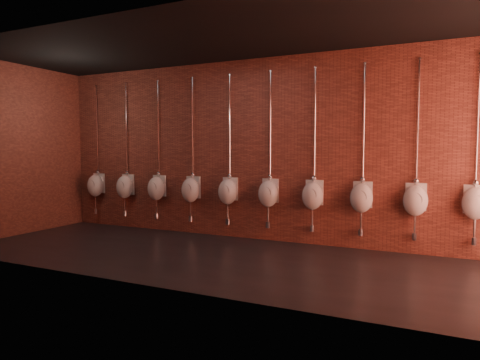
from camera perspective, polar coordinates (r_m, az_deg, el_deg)
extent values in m
plane|color=black|center=(6.43, -2.74, -10.36)|extent=(8.50, 8.50, 0.00)
cube|color=black|center=(6.44, -2.84, 18.44)|extent=(8.50, 3.00, 0.04)
cube|color=brown|center=(7.59, 2.56, 4.03)|extent=(8.50, 0.04, 3.20)
cube|color=brown|center=(4.96, -10.99, 3.99)|extent=(8.50, 0.04, 3.20)
cube|color=brown|center=(9.05, -27.34, 3.59)|extent=(0.04, 3.00, 3.20)
ellipsoid|color=white|center=(9.58, -18.73, -0.71)|extent=(0.37, 0.33, 0.47)
cube|color=white|center=(9.66, -18.27, -0.39)|extent=(0.30, 0.06, 0.42)
cylinder|color=#A4A4A4|center=(9.50, -19.22, -0.60)|extent=(0.21, 0.03, 0.21)
cylinder|color=silver|center=(9.63, -18.50, 6.28)|extent=(0.02, 0.02, 1.87)
sphere|color=silver|center=(9.63, -18.42, 1.04)|extent=(0.08, 0.08, 0.08)
cylinder|color=silver|center=(9.72, -18.62, 11.81)|extent=(0.06, 0.06, 0.01)
cylinder|color=silver|center=(9.62, -18.69, -2.66)|extent=(0.03, 0.03, 0.31)
cylinder|color=silver|center=(9.64, -18.66, -3.93)|extent=(0.08, 0.08, 0.11)
cylinder|color=silver|center=(9.70, -18.34, -3.88)|extent=(0.03, 0.15, 0.03)
ellipsoid|color=white|center=(9.06, -15.14, -0.91)|extent=(0.37, 0.33, 0.47)
cube|color=white|center=(9.14, -14.68, -0.56)|extent=(0.30, 0.06, 0.42)
cylinder|color=#A4A4A4|center=(8.96, -15.63, -0.78)|extent=(0.21, 0.03, 0.21)
cylinder|color=silver|center=(9.11, -14.89, 6.50)|extent=(0.02, 0.02, 1.87)
sphere|color=silver|center=(9.10, -14.83, 0.95)|extent=(0.08, 0.08, 0.08)
cylinder|color=silver|center=(9.20, -14.99, 12.34)|extent=(0.06, 0.06, 0.01)
cylinder|color=silver|center=(9.09, -15.10, -2.97)|extent=(0.03, 0.03, 0.31)
cylinder|color=silver|center=(9.12, -15.07, -4.30)|extent=(0.08, 0.08, 0.11)
cylinder|color=silver|center=(9.17, -14.76, -4.25)|extent=(0.03, 0.15, 0.03)
ellipsoid|color=white|center=(8.57, -11.12, -1.11)|extent=(0.37, 0.33, 0.47)
cube|color=white|center=(8.65, -10.67, -0.75)|extent=(0.30, 0.06, 0.42)
cylinder|color=#A4A4A4|center=(8.47, -11.59, -0.99)|extent=(0.21, 0.03, 0.21)
cylinder|color=silver|center=(8.62, -10.85, 6.71)|extent=(0.02, 0.02, 1.87)
sphere|color=silver|center=(8.61, -10.81, 0.85)|extent=(0.08, 0.08, 0.08)
cylinder|color=silver|center=(8.72, -10.93, 12.87)|extent=(0.06, 0.06, 0.01)
cylinder|color=silver|center=(8.60, -11.09, -3.29)|extent=(0.03, 0.03, 0.31)
cylinder|color=silver|center=(8.63, -11.07, -4.70)|extent=(0.08, 0.08, 0.11)
cylinder|color=silver|center=(8.69, -10.77, -4.64)|extent=(0.03, 0.15, 0.03)
ellipsoid|color=white|center=(8.13, -6.63, -1.34)|extent=(0.37, 0.33, 0.47)
cube|color=white|center=(8.22, -6.22, -0.95)|extent=(0.30, 0.06, 0.42)
cylinder|color=#A4A4A4|center=(8.02, -7.08, -1.21)|extent=(0.21, 0.03, 0.21)
cylinder|color=silver|center=(8.18, -6.35, 6.90)|extent=(0.02, 0.02, 1.87)
sphere|color=silver|center=(8.17, -6.34, 0.73)|extent=(0.08, 0.08, 0.08)
cylinder|color=silver|center=(8.28, -6.40, 13.39)|extent=(0.06, 0.06, 0.01)
cylinder|color=silver|center=(8.16, -6.62, -3.63)|extent=(0.03, 0.03, 0.31)
cylinder|color=silver|center=(8.19, -6.60, -5.12)|extent=(0.08, 0.08, 0.11)
cylinder|color=silver|center=(8.26, -6.32, -5.05)|extent=(0.03, 0.15, 0.03)
ellipsoid|color=white|center=(7.74, -1.67, -1.58)|extent=(0.37, 0.33, 0.47)
cube|color=white|center=(7.84, -1.29, -1.17)|extent=(0.30, 0.06, 0.42)
cylinder|color=#A4A4A4|center=(7.63, -2.07, -1.45)|extent=(0.21, 0.03, 0.21)
cylinder|color=silver|center=(7.80, -1.37, 7.07)|extent=(0.02, 0.02, 1.87)
sphere|color=silver|center=(7.79, -1.39, 0.59)|extent=(0.08, 0.08, 0.08)
cylinder|color=silver|center=(7.90, -1.38, 13.87)|extent=(0.06, 0.06, 0.01)
cylinder|color=silver|center=(7.78, -1.66, -3.99)|extent=(0.03, 0.03, 0.31)
cylinder|color=silver|center=(7.81, -1.66, -5.54)|extent=(0.08, 0.08, 0.11)
cylinder|color=silver|center=(7.88, -1.41, -5.46)|extent=(0.03, 0.15, 0.03)
ellipsoid|color=white|center=(7.42, 3.77, -1.83)|extent=(0.37, 0.33, 0.47)
cube|color=white|center=(7.52, 4.09, -1.40)|extent=(0.30, 0.06, 0.42)
cylinder|color=#A4A4A4|center=(7.31, 3.44, -1.70)|extent=(0.21, 0.03, 0.21)
cylinder|color=silver|center=(7.48, 4.08, 7.19)|extent=(0.02, 0.02, 1.87)
sphere|color=silver|center=(7.47, 4.02, 0.44)|extent=(0.08, 0.08, 0.08)
cylinder|color=silver|center=(7.59, 4.12, 14.28)|extent=(0.06, 0.06, 0.01)
cylinder|color=silver|center=(7.46, 3.76, -4.34)|extent=(0.03, 0.03, 0.31)
cylinder|color=silver|center=(7.49, 3.75, -5.96)|extent=(0.08, 0.08, 0.11)
cylinder|color=silver|center=(7.56, 3.97, -5.87)|extent=(0.03, 0.15, 0.03)
ellipsoid|color=white|center=(7.17, 9.65, -2.08)|extent=(0.37, 0.33, 0.47)
cube|color=white|center=(7.27, 9.90, -1.63)|extent=(0.30, 0.06, 0.42)
cylinder|color=#A4A4A4|center=(7.05, 9.40, -1.95)|extent=(0.21, 0.03, 0.21)
cylinder|color=silver|center=(7.23, 9.96, 7.25)|extent=(0.02, 0.02, 1.87)
sphere|color=silver|center=(7.22, 9.86, 0.27)|extent=(0.08, 0.08, 0.08)
cylinder|color=silver|center=(7.34, 10.05, 14.57)|extent=(0.06, 0.06, 0.01)
cylinder|color=silver|center=(7.21, 9.62, -4.68)|extent=(0.03, 0.03, 0.31)
cylinder|color=silver|center=(7.24, 9.60, -6.35)|extent=(0.08, 0.08, 0.11)
cylinder|color=silver|center=(7.32, 9.76, -6.25)|extent=(0.03, 0.15, 0.03)
ellipsoid|color=white|center=(7.00, 15.88, -2.33)|extent=(0.37, 0.33, 0.47)
cube|color=white|center=(7.11, 16.04, -1.86)|extent=(0.30, 0.06, 0.42)
cylinder|color=#A4A4A4|center=(6.88, 15.73, -2.19)|extent=(0.21, 0.03, 0.21)
cylinder|color=silver|center=(7.06, 16.19, 7.24)|extent=(0.02, 0.02, 1.87)
sphere|color=silver|center=(7.06, 16.04, 0.08)|extent=(0.08, 0.08, 0.08)
cylinder|color=silver|center=(7.18, 16.34, 14.72)|extent=(0.06, 0.06, 0.01)
cylinder|color=silver|center=(7.04, 15.83, -4.98)|extent=(0.03, 0.03, 0.31)
cylinder|color=silver|center=(7.08, 15.80, -6.70)|extent=(0.08, 0.08, 0.11)
cylinder|color=silver|center=(7.15, 15.90, -6.59)|extent=(0.03, 0.15, 0.03)
ellipsoid|color=white|center=(6.92, 22.35, -2.55)|extent=(0.37, 0.33, 0.47)
cube|color=white|center=(7.02, 22.41, -2.07)|extent=(0.30, 0.06, 0.42)
cylinder|color=#A4A4A4|center=(6.80, 22.30, -2.42)|extent=(0.21, 0.03, 0.21)
cylinder|color=silver|center=(6.98, 22.64, 7.13)|extent=(0.02, 0.02, 1.87)
sphere|color=silver|center=(6.97, 22.45, -0.11)|extent=(0.08, 0.08, 0.08)
cylinder|color=silver|center=(7.10, 22.85, 14.70)|extent=(0.06, 0.06, 0.01)
cylinder|color=silver|center=(6.96, 22.27, -5.23)|extent=(0.03, 0.03, 0.31)
cylinder|color=silver|center=(6.99, 22.23, -6.97)|extent=(0.08, 0.08, 0.11)
cylinder|color=silver|center=(7.07, 22.26, -6.85)|extent=(0.03, 0.15, 0.03)
ellipsoid|color=white|center=(6.92, 28.88, -2.74)|extent=(0.37, 0.33, 0.47)
cube|color=white|center=(7.03, 28.84, -2.26)|extent=(0.30, 0.06, 0.42)
cylinder|color=#A4A4A4|center=(6.80, 28.95, -2.62)|extent=(0.21, 0.03, 0.21)
cylinder|color=silver|center=(6.99, 29.16, 6.93)|extent=(0.02, 0.02, 1.87)
sphere|color=silver|center=(6.98, 28.92, -0.30)|extent=(0.08, 0.08, 0.08)
cylinder|color=silver|center=(6.96, 28.79, -5.42)|extent=(0.03, 0.03, 0.31)
cylinder|color=silver|center=(7.00, 28.73, -7.16)|extent=(0.08, 0.08, 0.11)
cylinder|color=silver|center=(7.08, 28.70, -7.04)|extent=(0.03, 0.15, 0.03)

